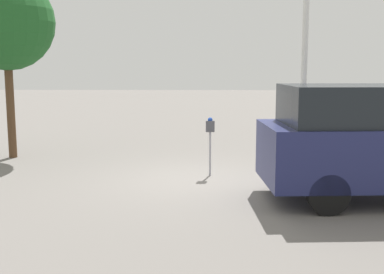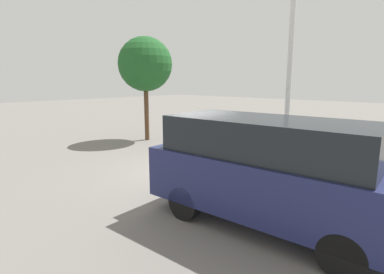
# 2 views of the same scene
# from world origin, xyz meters

# --- Properties ---
(ground_plane) EXTENTS (80.00, 80.00, 0.00)m
(ground_plane) POSITION_xyz_m (0.00, 0.00, 0.00)
(ground_plane) COLOR slate
(parking_meter_near) EXTENTS (0.20, 0.12, 1.37)m
(parking_meter_near) POSITION_xyz_m (0.23, 0.48, 1.01)
(parking_meter_near) COLOR #9E9EA3
(parking_meter_near) RESTS_ON ground
(lamp_post) EXTENTS (0.44, 0.44, 5.58)m
(lamp_post) POSITION_xyz_m (2.57, 1.52, 1.72)
(lamp_post) COLOR beige
(lamp_post) RESTS_ON ground
(street_tree) EXTENTS (2.61, 2.61, 5.02)m
(street_tree) POSITION_xyz_m (-5.27, 2.64, 3.70)
(street_tree) COLOR #513823
(street_tree) RESTS_ON ground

